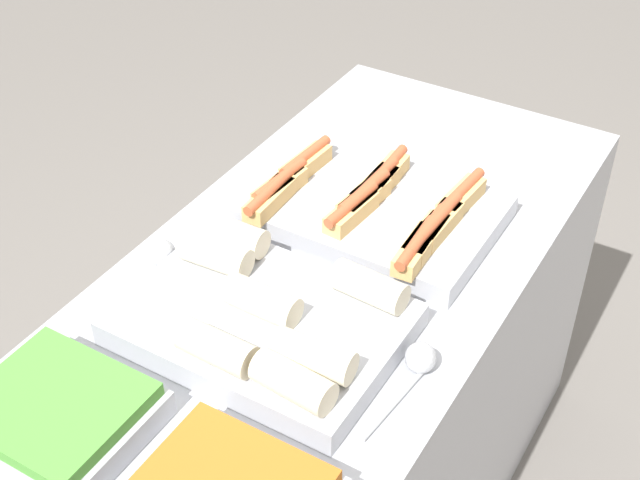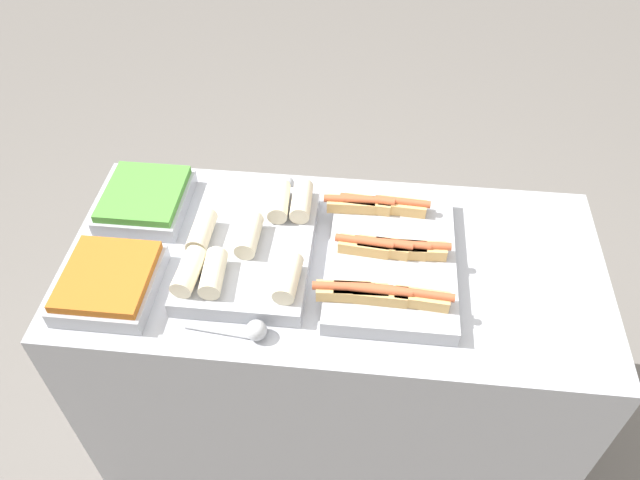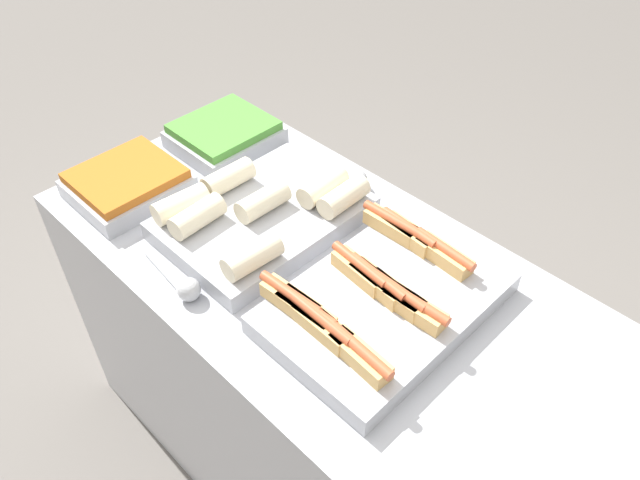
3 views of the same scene
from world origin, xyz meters
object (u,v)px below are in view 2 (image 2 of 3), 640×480
object	(u,v)px
tray_wraps	(249,246)
serving_spoon_near	(253,330)
serving_spoon_far	(283,185)
tray_hotdogs	(389,257)
tray_side_front	(109,282)
tray_side_back	(145,200)

from	to	relation	value
tray_wraps	serving_spoon_near	world-z (taller)	tray_wraps
tray_wraps	serving_spoon_far	xyz separation A→B (m)	(0.05, 0.28, -0.01)
tray_hotdogs	serving_spoon_far	world-z (taller)	tray_hotdogs
serving_spoon_far	serving_spoon_near	bearing A→B (deg)	-89.69
tray_side_front	tray_side_back	xyz separation A→B (m)	(0.00, 0.32, 0.00)
serving_spoon_near	serving_spoon_far	distance (m)	0.55
serving_spoon_far	tray_hotdogs	bearing A→B (deg)	-39.98
tray_hotdogs	tray_side_back	xyz separation A→B (m)	(-0.74, 0.16, -0.00)
tray_hotdogs	serving_spoon_far	xyz separation A→B (m)	(-0.34, 0.28, -0.01)
tray_hotdogs	serving_spoon_near	bearing A→B (deg)	-140.55
serving_spoon_near	serving_spoon_far	xyz separation A→B (m)	(-0.00, 0.55, 0.00)
tray_wraps	serving_spoon_far	bearing A→B (deg)	79.16
tray_wraps	tray_side_front	xyz separation A→B (m)	(-0.35, -0.16, -0.00)
tray_hotdogs	tray_wraps	size ratio (longest dim) A/B	1.07
tray_side_front	serving_spoon_near	size ratio (longest dim) A/B	1.27
tray_wraps	tray_side_back	world-z (taller)	tray_wraps
tray_side_back	tray_wraps	bearing A→B (deg)	-24.85
tray_wraps	tray_side_back	size ratio (longest dim) A/B	1.77
tray_hotdogs	serving_spoon_far	size ratio (longest dim) A/B	2.48
tray_hotdogs	tray_side_front	xyz separation A→B (m)	(-0.74, -0.17, -0.00)
tray_wraps	tray_side_back	distance (m)	0.38
tray_side_front	tray_wraps	bearing A→B (deg)	25.26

